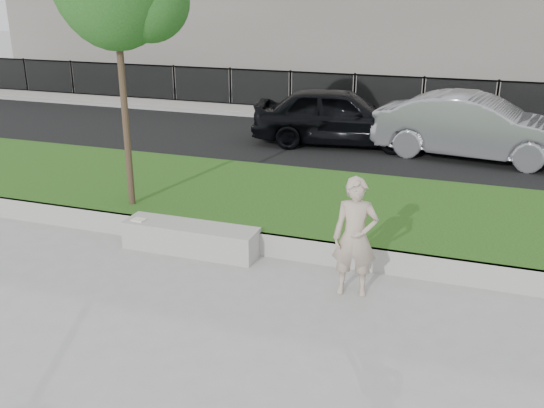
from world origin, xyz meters
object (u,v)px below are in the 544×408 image
at_px(car_dark, 339,116).
at_px(man, 355,237).
at_px(car_silver, 475,127).
at_px(stone_bench, 191,238).
at_px(book, 139,220).

bearing_deg(car_dark, man, -173.09).
xyz_separation_m(car_dark, car_silver, (3.63, -0.28, 0.01)).
distance_m(stone_bench, car_dark, 8.01).
bearing_deg(man, car_dark, 95.16).
xyz_separation_m(book, car_dark, (1.52, 8.07, 0.36)).
relative_size(stone_bench, car_dark, 0.49).
bearing_deg(car_dark, car_silver, -102.59).
bearing_deg(man, car_silver, 70.84).
relative_size(man, book, 7.85).
height_order(stone_bench, car_silver, car_silver).
relative_size(stone_bench, book, 10.45).
distance_m(man, book, 3.86).
distance_m(man, car_silver, 8.34).
height_order(stone_bench, book, book).
xyz_separation_m(man, book, (-3.81, 0.44, -0.39)).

